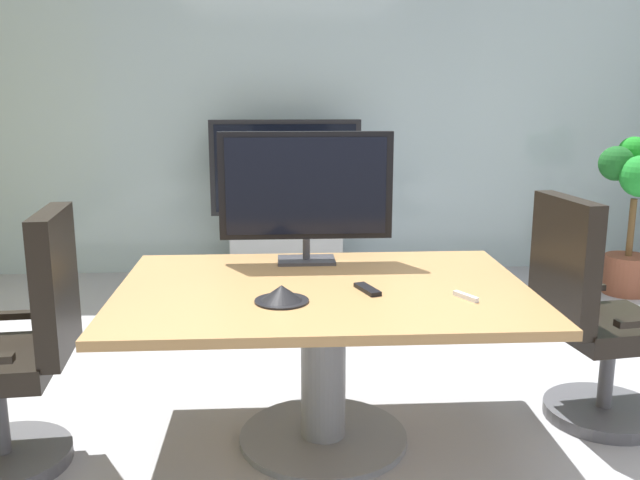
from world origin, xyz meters
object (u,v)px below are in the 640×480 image
Objects in this scene: conference_table at (323,327)px; remote_control at (367,289)px; tv_monitor at (306,189)px; office_chair_right at (592,330)px; potted_plant at (632,204)px; office_chair_left at (18,363)px; wall_display_unit at (286,227)px; conference_phone at (282,295)px.

conference_table is 10.41× the size of remote_control.
tv_monitor is 0.67m from remote_control.
office_chair_right is 2.35m from potted_plant.
office_chair_left is 6.41× the size of remote_control.
tv_monitor is 4.94× the size of remote_control.
remote_control is (0.31, -2.76, 0.29)m from wall_display_unit.
remote_control is (0.24, -0.52, -0.35)m from tv_monitor.
tv_monitor reaches higher than conference_phone.
tv_monitor is 0.74m from conference_phone.
remote_control is at bearing -135.90° from potted_plant.
conference_table is 1.48× the size of potted_plant.
remote_control is at bearing -24.79° from conference_table.
tv_monitor is at bearing 97.31° from conference_table.
wall_display_unit reaches higher than office_chair_right.
wall_display_unit is 7.71× the size of remote_control.
conference_phone is at bearing -130.96° from conference_table.
potted_plant is 5.43× the size of conference_phone.
tv_monitor is 0.64× the size of wall_display_unit.
tv_monitor is at bearing 79.09° from conference_phone.
office_chair_right reaches higher than conference_phone.
office_chair_left is 4.95× the size of conference_phone.
wall_display_unit is (1.14, 2.80, -0.01)m from office_chair_left.
tv_monitor reaches higher than office_chair_left.
potted_plant is at bearing 40.83° from conference_table.
remote_control reaches higher than conference_table.
office_chair_left is 1.48m from remote_control.
tv_monitor is (1.22, 0.56, 0.63)m from office_chair_left.
tv_monitor reaches higher than potted_plant.
potted_plant is at bearing 116.19° from office_chair_left.
potted_plant is at bearing -39.11° from office_chair_right.
wall_display_unit is at bearing 92.83° from conference_table.
potted_plant is at bearing 33.84° from tv_monitor.
office_chair_right is 1.51m from tv_monitor.
wall_display_unit reaches higher than conference_table.
office_chair_left is at bearing 87.12° from office_chair_right.
office_chair_left is (-1.27, -0.12, -0.08)m from conference_table.
office_chair_left is at bearing -155.22° from tv_monitor.
office_chair_left is 2.56m from office_chair_right.
wall_display_unit reaches higher than conference_phone.
potted_plant reaches higher than office_chair_right.
office_chair_right is 1.30× the size of tv_monitor.
tv_monitor is (-0.06, 0.44, 0.55)m from conference_table.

